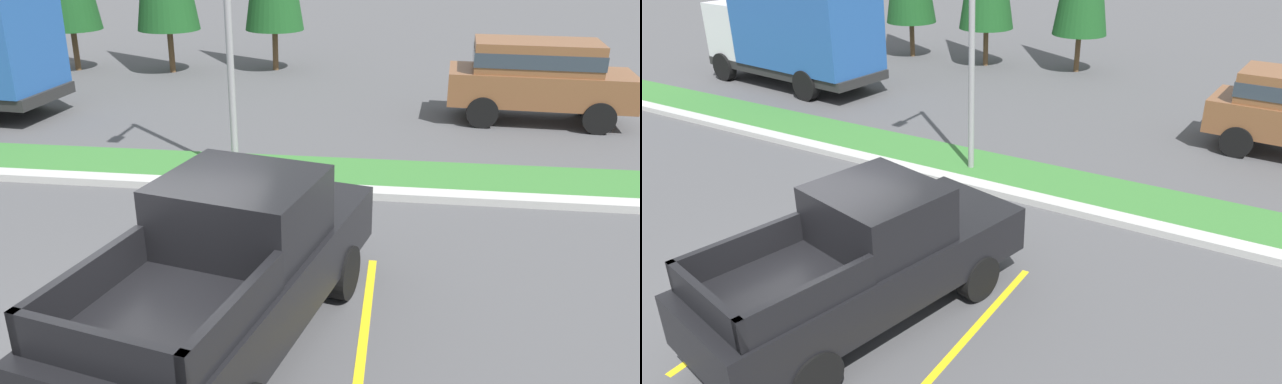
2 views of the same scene
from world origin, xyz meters
The scene contains 7 objects.
ground_plane centered at (0.00, 0.00, 0.00)m, with size 120.00×120.00×0.00m, color #4C4C4F.
parking_line_near centered at (-0.60, 0.03, 0.00)m, with size 0.12×4.80×0.01m, color yellow.
parking_line_far centered at (2.50, 0.03, 0.00)m, with size 0.12×4.80×0.01m, color yellow.
curb_strip centered at (0.00, 5.00, 0.07)m, with size 56.00×0.40×0.15m, color #B2B2AD.
grass_median centered at (0.00, 6.10, 0.03)m, with size 56.00×1.80×0.06m, color #387533.
pickup_truck_main centered at (0.96, 0.08, 1.04)m, with size 3.04×5.52×2.10m.
cargo_truck_distant centered at (-9.60, 9.49, 1.85)m, with size 6.99×3.05×3.40m.
Camera 2 is at (5.98, -5.78, 5.71)m, focal length 33.70 mm.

